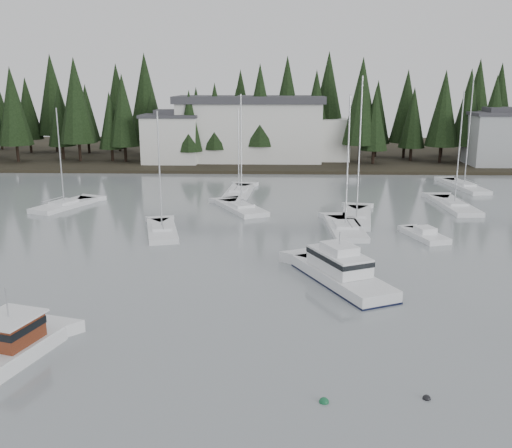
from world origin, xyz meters
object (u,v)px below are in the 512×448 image
at_px(sailboat_1, 464,187).
at_px(runabout_1, 425,237).
at_px(house_west, 171,138).
at_px(house_east_a, 501,138).
at_px(sailboat_9, 162,233).
at_px(sailboat_12, 356,219).
at_px(harbor_inn, 262,129).
at_px(sailboat_11, 64,207).
at_px(sailboat_4, 454,207).
at_px(sailboat_3, 242,209).
at_px(sailboat_0, 239,194).
at_px(cabin_cruiser_center, 341,274).
at_px(sailboat_5, 345,230).

height_order(sailboat_1, runabout_1, sailboat_1).
height_order(house_west, house_east_a, house_east_a).
height_order(house_east_a, sailboat_9, sailboat_9).
bearing_deg(sailboat_9, sailboat_12, -85.89).
height_order(harbor_inn, sailboat_12, sailboat_12).
xyz_separation_m(house_west, sailboat_11, (-6.41, -33.25, -4.59)).
xyz_separation_m(house_east_a, sailboat_4, (-16.49, -30.99, -4.84)).
bearing_deg(house_west, sailboat_12, -56.03).
bearing_deg(sailboat_11, house_east_a, -39.52).
bearing_deg(runabout_1, sailboat_4, -43.79).
distance_m(harbor_inn, sailboat_4, 42.25).
relative_size(sailboat_3, sailboat_9, 1.11).
distance_m(house_east_a, sailboat_0, 47.87).
relative_size(house_west, sailboat_1, 0.64).
relative_size(sailboat_1, sailboat_9, 1.26).
height_order(sailboat_11, runabout_1, sailboat_11).
bearing_deg(sailboat_3, cabin_cruiser_center, 173.51).
height_order(sailboat_5, sailboat_9, sailboat_5).
bearing_deg(runabout_1, cabin_cruiser_center, 126.45).
height_order(house_west, cabin_cruiser_center, house_west).
bearing_deg(harbor_inn, runabout_1, -71.88).
bearing_deg(harbor_inn, sailboat_1, -40.09).
height_order(sailboat_1, sailboat_11, sailboat_1).
distance_m(harbor_inn, sailboat_9, 48.55).
relative_size(house_east_a, sailboat_12, 0.71).
height_order(cabin_cruiser_center, sailboat_1, sailboat_1).
distance_m(sailboat_4, sailboat_12, 13.32).
xyz_separation_m(house_west, sailboat_0, (12.79, -24.86, -4.60)).
bearing_deg(harbor_inn, sailboat_12, -75.60).
relative_size(harbor_inn, sailboat_4, 2.21).
bearing_deg(sailboat_5, harbor_inn, 8.69).
distance_m(harbor_inn, sailboat_12, 43.19).
bearing_deg(sailboat_9, house_east_a, -61.15).
height_order(cabin_cruiser_center, runabout_1, cabin_cruiser_center).
height_order(house_west, sailboat_0, sailboat_0).
bearing_deg(sailboat_4, harbor_inn, 29.86).
bearing_deg(runabout_1, sailboat_11, 55.49).
height_order(cabin_cruiser_center, sailboat_9, sailboat_9).
distance_m(house_west, harbor_inn, 15.45).
bearing_deg(sailboat_1, sailboat_9, 117.07).
xyz_separation_m(sailboat_12, runabout_1, (5.19, -6.94, 0.05)).
relative_size(sailboat_1, runabout_1, 2.66).
bearing_deg(sailboat_0, sailboat_3, -170.39).
relative_size(house_west, sailboat_3, 0.73).
bearing_deg(harbor_inn, sailboat_9, -99.89).
xyz_separation_m(house_east_a, sailboat_0, (-41.21, -23.86, -4.85)).
bearing_deg(house_east_a, sailboat_0, -149.93).
bearing_deg(house_east_a, sailboat_9, -137.58).
xyz_separation_m(house_west, sailboat_9, (6.76, -44.16, -4.59)).
relative_size(harbor_inn, sailboat_12, 1.99).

